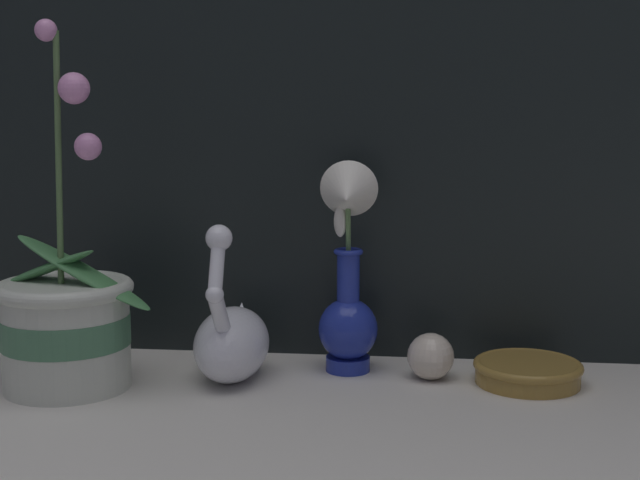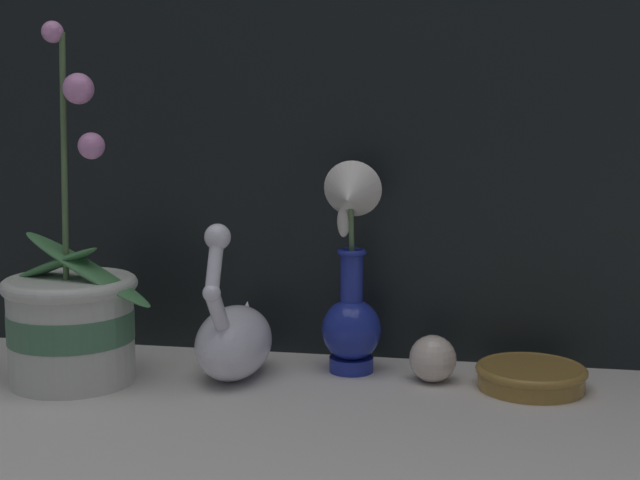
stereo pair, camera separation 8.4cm
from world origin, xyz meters
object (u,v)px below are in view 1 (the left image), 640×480
(blue_vase, at_px, (348,287))
(glass_sphere, at_px, (431,356))
(swan_figurine, at_px, (232,339))
(orchid_potted_plant, at_px, (66,321))
(amber_dish, at_px, (528,371))

(blue_vase, distance_m, glass_sphere, 0.15)
(swan_figurine, relative_size, glass_sphere, 3.47)
(orchid_potted_plant, relative_size, blue_vase, 1.61)
(blue_vase, relative_size, amber_dish, 2.03)
(orchid_potted_plant, height_order, blue_vase, orchid_potted_plant)
(swan_figurine, height_order, glass_sphere, swan_figurine)
(glass_sphere, xyz_separation_m, amber_dish, (0.13, -0.01, -0.01))
(blue_vase, xyz_separation_m, glass_sphere, (0.11, -0.02, -0.09))
(swan_figurine, height_order, amber_dish, swan_figurine)
(blue_vase, bearing_deg, swan_figurine, -161.12)
(orchid_potted_plant, xyz_separation_m, glass_sphere, (0.47, 0.09, -0.06))
(amber_dish, bearing_deg, blue_vase, 173.65)
(blue_vase, height_order, glass_sphere, blue_vase)
(swan_figurine, bearing_deg, blue_vase, 18.88)
(orchid_potted_plant, relative_size, amber_dish, 3.28)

